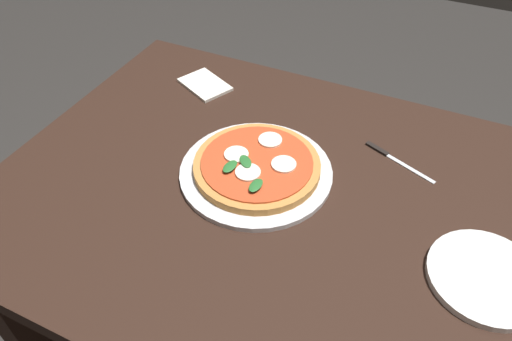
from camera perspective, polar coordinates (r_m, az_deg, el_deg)
The scene contains 6 objects.
dining_table at distance 1.07m, azimuth 3.63°, elevation -7.41°, with size 1.21×0.87×0.78m.
serving_tray at distance 1.02m, azimuth 0.00°, elevation -0.16°, with size 0.32×0.32×0.01m, color silver.
pizza at distance 1.01m, azimuth 0.11°, elevation 0.65°, with size 0.27×0.27×0.03m.
plate_white at distance 0.93m, azimuth 25.61°, elevation -11.33°, with size 0.20×0.20×0.01m, color white.
napkin at distance 1.29m, azimuth -6.08°, elevation 10.09°, with size 0.13×0.09×0.01m, color white.
knife at distance 1.10m, azimuth 15.67°, elevation 1.57°, with size 0.17×0.08×0.01m.
Camera 1 is at (-0.22, 0.64, 1.48)m, focal length 33.76 mm.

